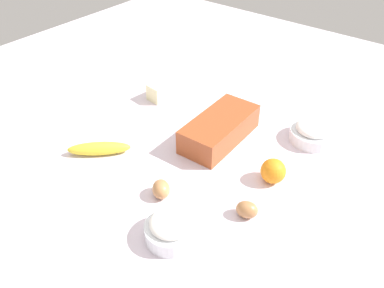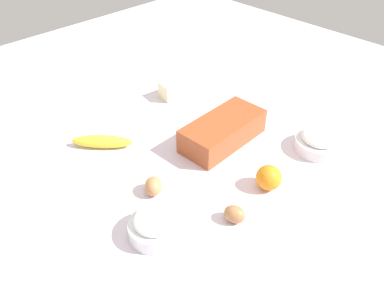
{
  "view_description": "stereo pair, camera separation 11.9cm",
  "coord_description": "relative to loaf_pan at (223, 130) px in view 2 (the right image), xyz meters",
  "views": [
    {
      "loc": [
        0.74,
        0.59,
        0.76
      ],
      "look_at": [
        0.0,
        0.0,
        0.04
      ],
      "focal_mm": 37.24,
      "sensor_mm": 36.0,
      "label": 1
    },
    {
      "loc": [
        0.66,
        0.67,
        0.76
      ],
      "look_at": [
        0.0,
        0.0,
        0.04
      ],
      "focal_mm": 37.24,
      "sensor_mm": 36.0,
      "label": 2
    }
  ],
  "objects": [
    {
      "name": "egg_near_butter",
      "position": [
        0.31,
        0.03,
        -0.02
      ],
      "size": [
        0.08,
        0.08,
        0.05
      ],
      "primitive_type": "ellipsoid",
      "rotation": [
        0.0,
        1.57,
        3.98
      ],
      "color": "#B97D4C",
      "rests_on": "ground_plane"
    },
    {
      "name": "flour_bowl",
      "position": [
        0.39,
        0.14,
        -0.01
      ],
      "size": [
        0.13,
        0.13,
        0.07
      ],
      "color": "white",
      "rests_on": "ground_plane"
    },
    {
      "name": "banana",
      "position": [
        0.29,
        -0.24,
        -0.02
      ],
      "size": [
        0.16,
        0.17,
        0.04
      ],
      "primitive_type": "ellipsoid",
      "rotation": [
        0.0,
        0.0,
        2.32
      ],
      "color": "yellow",
      "rests_on": "ground_plane"
    },
    {
      "name": "orange_fruit",
      "position": [
        0.07,
        0.23,
        -0.01
      ],
      "size": [
        0.07,
        0.07,
        0.07
      ],
      "primitive_type": "sphere",
      "color": "orange",
      "rests_on": "ground_plane"
    },
    {
      "name": "butter_block",
      "position": [
        -0.08,
        -0.32,
        -0.01
      ],
      "size": [
        0.1,
        0.08,
        0.06
      ],
      "primitive_type": "cube",
      "rotation": [
        0.0,
        0.0,
        -0.13
      ],
      "color": "#F4EDB2",
      "rests_on": "ground_plane"
    },
    {
      "name": "loaf_pan",
      "position": [
        0.0,
        0.0,
        0.0
      ],
      "size": [
        0.28,
        0.14,
        0.08
      ],
      "rotation": [
        0.0,
        0.0,
        0.04
      ],
      "color": "#9E4723",
      "rests_on": "ground_plane"
    },
    {
      "name": "sugar_bowl",
      "position": [
        -0.18,
        0.23,
        -0.01
      ],
      "size": [
        0.14,
        0.14,
        0.07
      ],
      "color": "white",
      "rests_on": "ground_plane"
    },
    {
      "name": "egg_beside_bowl",
      "position": [
        0.23,
        0.24,
        -0.02
      ],
      "size": [
        0.06,
        0.07,
        0.04
      ],
      "primitive_type": "ellipsoid",
      "rotation": [
        0.0,
        1.57,
        5.06
      ],
      "color": "#A97245",
      "rests_on": "ground_plane"
    },
    {
      "name": "ground_plane",
      "position": [
        0.12,
        -0.02,
        -0.05
      ],
      "size": [
        2.4,
        2.4,
        0.02
      ],
      "primitive_type": "cube",
      "color": "silver"
    }
  ]
}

